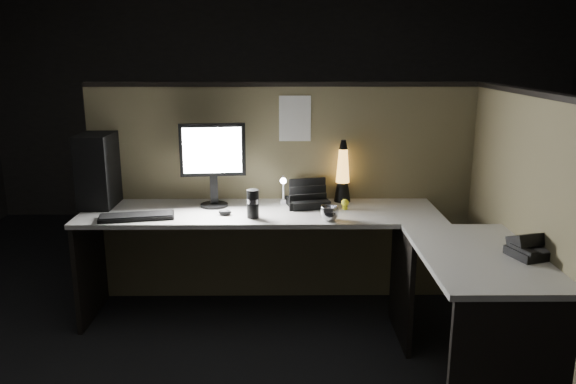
{
  "coord_description": "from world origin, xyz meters",
  "views": [
    {
      "loc": [
        -0.0,
        -2.88,
        1.73
      ],
      "look_at": [
        0.03,
        0.35,
        0.92
      ],
      "focal_mm": 35.0,
      "sensor_mm": 36.0,
      "label": 1
    }
  ],
  "objects_px": {
    "pc_tower": "(101,168)",
    "monitor": "(213,157)",
    "keyboard": "(137,217)",
    "desk_phone": "(530,247)",
    "lava_lamp": "(343,176)"
  },
  "relations": [
    {
      "from": "monitor",
      "to": "pc_tower",
      "type": "bearing_deg",
      "value": 168.38
    },
    {
      "from": "monitor",
      "to": "desk_phone",
      "type": "height_order",
      "value": "monitor"
    },
    {
      "from": "monitor",
      "to": "desk_phone",
      "type": "bearing_deg",
      "value": -35.35
    },
    {
      "from": "lava_lamp",
      "to": "desk_phone",
      "type": "height_order",
      "value": "lava_lamp"
    },
    {
      "from": "lava_lamp",
      "to": "desk_phone",
      "type": "bearing_deg",
      "value": -51.9
    },
    {
      "from": "pc_tower",
      "to": "monitor",
      "type": "distance_m",
      "value": 0.77
    },
    {
      "from": "keyboard",
      "to": "lava_lamp",
      "type": "xyz_separation_m",
      "value": [
        1.31,
        0.4,
        0.17
      ]
    },
    {
      "from": "lava_lamp",
      "to": "desk_phone",
      "type": "relative_size",
      "value": 1.71
    },
    {
      "from": "pc_tower",
      "to": "lava_lamp",
      "type": "relative_size",
      "value": 1.13
    },
    {
      "from": "monitor",
      "to": "lava_lamp",
      "type": "bearing_deg",
      "value": 1.17
    },
    {
      "from": "pc_tower",
      "to": "monitor",
      "type": "bearing_deg",
      "value": -5.38
    },
    {
      "from": "pc_tower",
      "to": "monitor",
      "type": "xyz_separation_m",
      "value": [
        0.76,
        -0.08,
        0.09
      ]
    },
    {
      "from": "pc_tower",
      "to": "keyboard",
      "type": "relative_size",
      "value": 1.07
    },
    {
      "from": "monitor",
      "to": "keyboard",
      "type": "relative_size",
      "value": 1.22
    },
    {
      "from": "desk_phone",
      "to": "pc_tower",
      "type": "bearing_deg",
      "value": 139.16
    }
  ]
}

